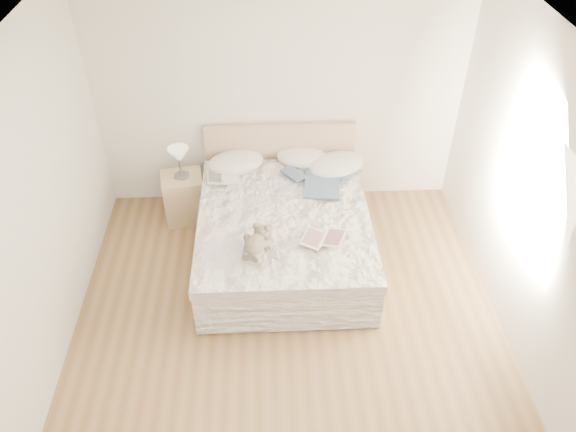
% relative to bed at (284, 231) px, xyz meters
% --- Properties ---
extents(floor, '(4.00, 4.50, 0.00)m').
position_rel_bed_xyz_m(floor, '(0.00, -1.19, -0.31)').
color(floor, brown).
rests_on(floor, ground).
extents(ceiling, '(4.00, 4.50, 0.00)m').
position_rel_bed_xyz_m(ceiling, '(0.00, -1.19, 2.39)').
color(ceiling, white).
rests_on(ceiling, ground).
extents(wall_back, '(4.00, 0.02, 2.70)m').
position_rel_bed_xyz_m(wall_back, '(0.00, 1.06, 1.04)').
color(wall_back, silver).
rests_on(wall_back, ground).
extents(wall_left, '(0.02, 4.50, 2.70)m').
position_rel_bed_xyz_m(wall_left, '(-2.00, -1.19, 1.04)').
color(wall_left, silver).
rests_on(wall_left, ground).
extents(wall_right, '(0.02, 4.50, 2.70)m').
position_rel_bed_xyz_m(wall_right, '(2.00, -1.19, 1.04)').
color(wall_right, silver).
rests_on(wall_right, ground).
extents(window, '(0.02, 1.30, 1.10)m').
position_rel_bed_xyz_m(window, '(1.99, -0.89, 1.14)').
color(window, white).
rests_on(window, wall_right).
extents(bed, '(1.72, 2.14, 1.00)m').
position_rel_bed_xyz_m(bed, '(0.00, 0.00, 0.00)').
color(bed, tan).
rests_on(bed, floor).
extents(nightstand, '(0.51, 0.47, 0.56)m').
position_rel_bed_xyz_m(nightstand, '(-1.11, 0.67, -0.03)').
color(nightstand, tan).
rests_on(nightstand, floor).
extents(table_lamp, '(0.28, 0.28, 0.36)m').
position_rel_bed_xyz_m(table_lamp, '(-1.10, 0.68, 0.51)').
color(table_lamp, '#4C4742').
rests_on(table_lamp, nightstand).
extents(pillow_left, '(0.74, 0.62, 0.19)m').
position_rel_bed_xyz_m(pillow_left, '(-0.51, 0.81, 0.33)').
color(pillow_left, white).
rests_on(pillow_left, bed).
extents(pillow_middle, '(0.71, 0.60, 0.18)m').
position_rel_bed_xyz_m(pillow_middle, '(0.25, 0.88, 0.33)').
color(pillow_middle, silver).
rests_on(pillow_middle, bed).
extents(pillow_right, '(0.78, 0.68, 0.20)m').
position_rel_bed_xyz_m(pillow_right, '(0.62, 0.71, 0.33)').
color(pillow_right, silver).
rests_on(pillow_right, bed).
extents(blouse, '(0.67, 0.71, 0.02)m').
position_rel_bed_xyz_m(blouse, '(0.43, 0.39, 0.32)').
color(blouse, '#324360').
rests_on(blouse, bed).
extents(photo_book, '(0.38, 0.28, 0.03)m').
position_rel_bed_xyz_m(photo_book, '(-0.63, 0.54, 0.32)').
color(photo_book, white).
rests_on(photo_book, bed).
extents(childrens_book, '(0.48, 0.41, 0.03)m').
position_rel_bed_xyz_m(childrens_book, '(0.36, -0.51, 0.32)').
color(childrens_book, '#FAF2C9').
rests_on(childrens_book, bed).
extents(teddy_bear, '(0.34, 0.41, 0.19)m').
position_rel_bed_xyz_m(teddy_bear, '(-0.29, -0.67, 0.34)').
color(teddy_bear, '#685E4D').
rests_on(teddy_bear, bed).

